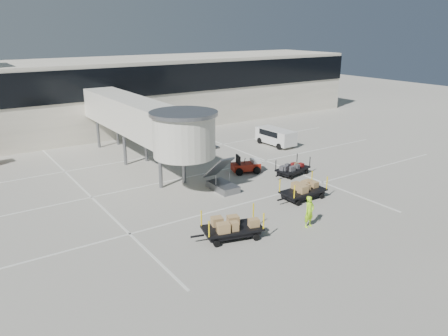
{
  "coord_description": "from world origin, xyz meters",
  "views": [
    {
      "loc": [
        -18.38,
        -20.29,
        11.6
      ],
      "look_at": [
        -1.81,
        4.23,
        2.0
      ],
      "focal_mm": 35.0,
      "sensor_mm": 36.0,
      "label": 1
    }
  ],
  "objects_px": {
    "suitcase_cart": "(293,169)",
    "ground_worker": "(309,212)",
    "box_cart_far": "(232,228)",
    "minivan": "(275,135)",
    "box_cart_near": "(303,190)",
    "baggage_tug": "(246,166)"
  },
  "relations": [
    {
      "from": "box_cart_near",
      "to": "box_cart_far",
      "type": "height_order",
      "value": "box_cart_far"
    },
    {
      "from": "ground_worker",
      "to": "baggage_tug",
      "type": "bearing_deg",
      "value": 68.05
    },
    {
      "from": "baggage_tug",
      "to": "box_cart_near",
      "type": "xyz_separation_m",
      "value": [
        -0.21,
        -6.96,
        0.09
      ]
    },
    {
      "from": "suitcase_cart",
      "to": "box_cart_near",
      "type": "distance_m",
      "value": 5.25
    },
    {
      "from": "baggage_tug",
      "to": "suitcase_cart",
      "type": "xyz_separation_m",
      "value": [
        2.76,
        -2.64,
        -0.05
      ]
    },
    {
      "from": "box_cart_near",
      "to": "ground_worker",
      "type": "bearing_deg",
      "value": -130.14
    },
    {
      "from": "ground_worker",
      "to": "minivan",
      "type": "relative_size",
      "value": 0.44
    },
    {
      "from": "ground_worker",
      "to": "minivan",
      "type": "xyz_separation_m",
      "value": [
        10.88,
        15.96,
        0.02
      ]
    },
    {
      "from": "baggage_tug",
      "to": "ground_worker",
      "type": "height_order",
      "value": "ground_worker"
    },
    {
      "from": "ground_worker",
      "to": "minivan",
      "type": "bearing_deg",
      "value": 50.33
    },
    {
      "from": "box_cart_near",
      "to": "box_cart_far",
      "type": "distance_m",
      "value": 7.92
    },
    {
      "from": "box_cart_far",
      "to": "minivan",
      "type": "xyz_separation_m",
      "value": [
        15.63,
        14.58,
        0.4
      ]
    },
    {
      "from": "suitcase_cart",
      "to": "box_cart_far",
      "type": "height_order",
      "value": "box_cart_far"
    },
    {
      "from": "suitcase_cart",
      "to": "ground_worker",
      "type": "bearing_deg",
      "value": -136.62
    },
    {
      "from": "minivan",
      "to": "ground_worker",
      "type": "bearing_deg",
      "value": -126.41
    },
    {
      "from": "box_cart_far",
      "to": "minivan",
      "type": "bearing_deg",
      "value": 58.19
    },
    {
      "from": "baggage_tug",
      "to": "ground_worker",
      "type": "bearing_deg",
      "value": -88.92
    },
    {
      "from": "box_cart_far",
      "to": "suitcase_cart",
      "type": "bearing_deg",
      "value": 46.35
    },
    {
      "from": "suitcase_cart",
      "to": "minivan",
      "type": "height_order",
      "value": "minivan"
    },
    {
      "from": "suitcase_cart",
      "to": "ground_worker",
      "type": "relative_size",
      "value": 1.86
    },
    {
      "from": "box_cart_near",
      "to": "minivan",
      "type": "relative_size",
      "value": 0.9
    },
    {
      "from": "box_cart_far",
      "to": "minivan",
      "type": "distance_m",
      "value": 21.38
    }
  ]
}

